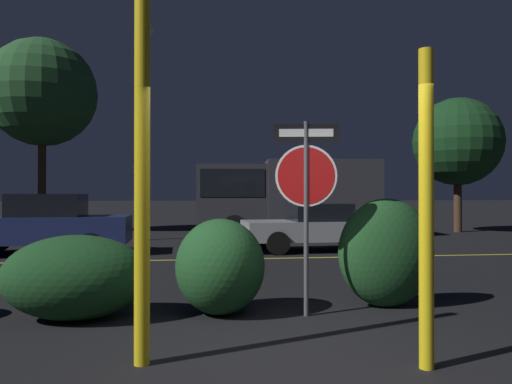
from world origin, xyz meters
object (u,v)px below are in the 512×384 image
at_px(hedge_bush_1, 76,277).
at_px(street_lamp, 146,94).
at_px(yellow_pole_right, 426,208).
at_px(delivery_truck, 284,193).
at_px(hedge_bush_2, 220,266).
at_px(hedge_bush_3, 386,253).
at_px(tree_2, 458,142).
at_px(stop_sign, 306,179).
at_px(tree_1, 42,93).
at_px(passing_car_1, 44,225).
at_px(passing_car_2, 315,227).
at_px(yellow_pole_left, 142,182).

bearing_deg(hedge_bush_1, street_lamp, 90.57).
xyz_separation_m(yellow_pole_right, delivery_truck, (1.35, 13.85, 0.18)).
height_order(hedge_bush_1, hedge_bush_2, hedge_bush_2).
height_order(hedge_bush_3, street_lamp, street_lamp).
bearing_deg(hedge_bush_3, tree_2, 56.98).
bearing_deg(stop_sign, yellow_pole_right, -63.26).
distance_m(yellow_pole_right, hedge_bush_1, 4.18).
distance_m(stop_sign, tree_1, 17.19).
xyz_separation_m(yellow_pole_right, hedge_bush_2, (-1.68, 2.23, -0.80)).
xyz_separation_m(hedge_bush_2, delivery_truck, (3.03, 11.61, 0.97)).
distance_m(hedge_bush_1, hedge_bush_2, 1.77).
relative_size(yellow_pole_right, delivery_truck, 0.42).
bearing_deg(hedge_bush_2, hedge_bush_3, 3.10).
distance_m(stop_sign, hedge_bush_2, 1.57).
bearing_deg(hedge_bush_1, yellow_pole_right, -32.34).
bearing_deg(hedge_bush_3, yellow_pole_right, -104.16).
xyz_separation_m(yellow_pole_right, tree_1, (-8.02, 17.01, 4.26)).
xyz_separation_m(passing_car_1, street_lamp, (2.24, 3.86, 4.20)).
distance_m(delivery_truck, street_lamp, 6.00).
distance_m(stop_sign, passing_car_1, 9.00).
height_order(passing_car_1, tree_1, tree_1).
bearing_deg(tree_1, passing_car_1, -73.97).
relative_size(yellow_pole_right, passing_car_2, 0.70).
xyz_separation_m(delivery_truck, street_lamp, (-4.91, -0.70, 3.38)).
bearing_deg(yellow_pole_right, hedge_bush_1, 147.66).
bearing_deg(tree_1, delivery_truck, -18.63).
bearing_deg(yellow_pole_right, street_lamp, 105.16).
bearing_deg(hedge_bush_3, stop_sign, -163.56).
distance_m(hedge_bush_1, tree_1, 16.34).
relative_size(yellow_pole_left, hedge_bush_3, 2.23).
xyz_separation_m(hedge_bush_2, tree_2, (10.58, 12.91, 3.10)).
height_order(passing_car_1, delivery_truck, delivery_truck).
bearing_deg(delivery_truck, passing_car_1, 127.49).
xyz_separation_m(stop_sign, hedge_bush_1, (-2.84, 0.18, -1.21)).
bearing_deg(passing_car_1, street_lamp, -31.03).
bearing_deg(tree_2, hedge_bush_2, -129.36).
bearing_deg(delivery_truck, yellow_pole_right, 179.39).
xyz_separation_m(hedge_bush_1, street_lamp, (-0.11, 10.96, 4.45)).
height_order(stop_sign, passing_car_2, stop_sign).
height_order(passing_car_1, passing_car_2, passing_car_1).
height_order(tree_1, tree_2, tree_1).
bearing_deg(yellow_pole_right, passing_car_1, 121.98).
distance_m(yellow_pole_right, passing_car_2, 9.32).
relative_size(delivery_truck, street_lamp, 0.90).
distance_m(street_lamp, tree_1, 5.93).
distance_m(stop_sign, hedge_bush_3, 1.60).
bearing_deg(hedge_bush_1, delivery_truck, 67.64).
height_order(hedge_bush_1, passing_car_2, passing_car_2).
distance_m(hedge_bush_2, passing_car_2, 7.59).
bearing_deg(tree_2, street_lamp, -170.93).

